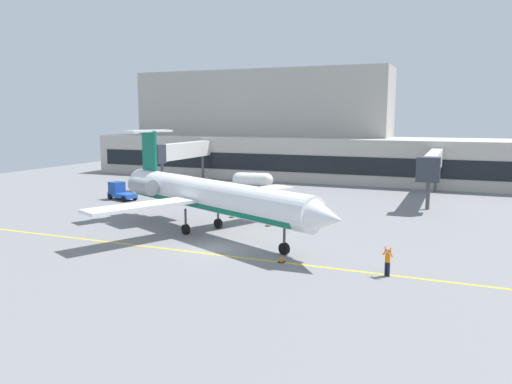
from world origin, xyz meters
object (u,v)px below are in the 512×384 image
baggage_tug (120,192)px  regional_jet (207,195)px  pushback_tractor (278,194)px  fuel_tank (253,180)px  marshaller (388,261)px

baggage_tug → regional_jet: bearing=-32.4°
baggage_tug → pushback_tractor: 19.76m
pushback_tractor → fuel_tank: fuel_tank is taller
regional_jet → fuel_tank: (-7.04, 27.03, -2.13)m
pushback_tractor → baggage_tug: bearing=-159.3°
regional_jet → pushback_tractor: 18.92m
fuel_tank → baggage_tug: bearing=-127.0°
baggage_tug → marshaller: baggage_tug is taller
regional_jet → baggage_tug: 22.11m
regional_jet → pushback_tractor: (-0.07, 18.74, -2.58)m
fuel_tank → marshaller: size_ratio=3.03×
regional_jet → marshaller: regional_jet is taller
baggage_tug → pushback_tractor: (18.49, 6.98, -0.15)m
baggage_tug → fuel_tank: (11.52, 15.28, 0.30)m
regional_jet → fuel_tank: 28.02m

